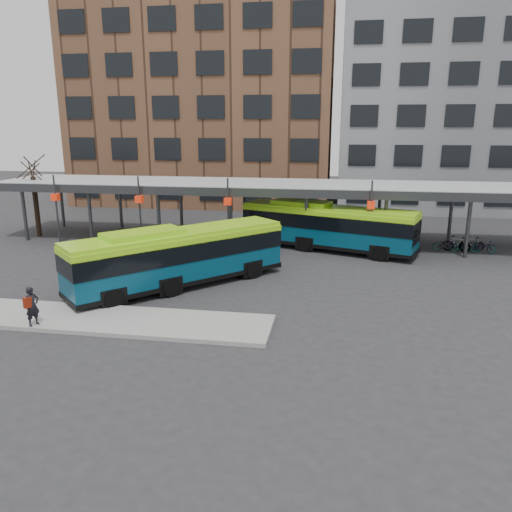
{
  "coord_description": "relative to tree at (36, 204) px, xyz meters",
  "views": [
    {
      "loc": [
        3.89,
        -21.45,
        8.14
      ],
      "look_at": [
        0.07,
        2.07,
        1.8
      ],
      "focal_mm": 35.0,
      "sensor_mm": 36.0,
      "label": 1
    }
  ],
  "objects": [
    {
      "name": "pedestrian",
      "position": [
        9.91,
        -16.21,
        -1.43
      ],
      "size": [
        0.61,
        0.71,
        1.63
      ],
      "rotation": [
        0.0,
        0.0,
        1.12
      ],
      "color": "black",
      "rests_on": "boarding_island"
    },
    {
      "name": "building_brick",
      "position": [
        8.0,
        20.0,
        8.57
      ],
      "size": [
        26.0,
        14.0,
        22.0
      ],
      "primitive_type": "cube",
      "color": "brown",
      "rests_on": "ground"
    },
    {
      "name": "ground",
      "position": [
        18.0,
        -12.0,
        -2.43
      ],
      "size": [
        120.0,
        120.0,
        0.0
      ],
      "primitive_type": "plane",
      "color": "#28282B",
      "rests_on": "ground"
    },
    {
      "name": "bus_rear",
      "position": [
        21.35,
        -0.86,
        -0.79
      ],
      "size": [
        11.64,
        6.08,
        3.17
      ],
      "rotation": [
        0.0,
        0.0,
        -0.33
      ],
      "color": "#073D55",
      "rests_on": "ground"
    },
    {
      "name": "bike_rack",
      "position": [
        30.32,
        0.09,
        -1.97
      ],
      "size": [
        3.94,
        1.15,
        1.04
      ],
      "color": "slate",
      "rests_on": "ground"
    },
    {
      "name": "canopy",
      "position": [
        17.94,
        0.87,
        1.47
      ],
      "size": [
        40.0,
        6.53,
        4.8
      ],
      "color": "#999B9E",
      "rests_on": "ground"
    },
    {
      "name": "boarding_island",
      "position": [
        12.5,
        -15.0,
        -2.34
      ],
      "size": [
        14.0,
        3.0,
        0.18
      ],
      "primitive_type": "cube",
      "color": "gray",
      "rests_on": "ground"
    },
    {
      "name": "bus_front",
      "position": [
        14.07,
        -9.9,
        -0.79
      ],
      "size": [
        9.69,
        9.98,
        3.16
      ],
      "rotation": [
        0.0,
        0.0,
        0.81
      ],
      "color": "#073D55",
      "rests_on": "ground"
    },
    {
      "name": "building_grey",
      "position": [
        34.0,
        20.0,
        7.57
      ],
      "size": [
        24.0,
        14.0,
        20.0
      ],
      "primitive_type": "cube",
      "color": "slate",
      "rests_on": "ground"
    },
    {
      "name": "tree",
      "position": [
        0.0,
        0.0,
        0.0
      ],
      "size": [
        1.64,
        1.64,
        5.6
      ],
      "color": "black",
      "rests_on": "ground"
    }
  ]
}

